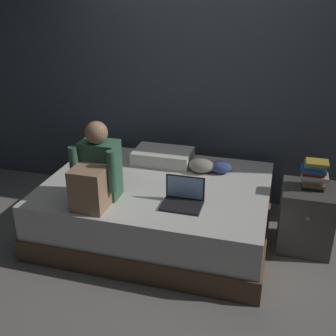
% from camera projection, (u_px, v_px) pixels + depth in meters
% --- Properties ---
extents(ground_plane, '(8.00, 8.00, 0.00)m').
position_uv_depth(ground_plane, '(170.00, 254.00, 3.59)').
color(ground_plane, gray).
extents(wall_back, '(5.60, 0.10, 2.70)m').
position_uv_depth(wall_back, '(202.00, 70.00, 4.09)').
color(wall_back, '#424751').
rests_on(wall_back, ground_plane).
extents(bed, '(2.00, 1.50, 0.52)m').
position_uv_depth(bed, '(157.00, 208.00, 3.80)').
color(bed, brown).
rests_on(bed, ground_plane).
extents(nightstand, '(0.44, 0.46, 0.57)m').
position_uv_depth(nightstand, '(306.00, 218.00, 3.59)').
color(nightstand, '#474442').
rests_on(nightstand, ground_plane).
extents(person_sitting, '(0.39, 0.44, 0.66)m').
position_uv_depth(person_sitting, '(96.00, 173.00, 3.29)').
color(person_sitting, '#38664C').
rests_on(person_sitting, bed).
extents(laptop, '(0.32, 0.23, 0.22)m').
position_uv_depth(laptop, '(183.00, 198.00, 3.31)').
color(laptop, black).
rests_on(laptop, bed).
extents(pillow, '(0.56, 0.36, 0.13)m').
position_uv_depth(pillow, '(163.00, 156.00, 4.08)').
color(pillow, silver).
rests_on(pillow, bed).
extents(book_stack, '(0.22, 0.17, 0.25)m').
position_uv_depth(book_stack, '(314.00, 174.00, 3.44)').
color(book_stack, black).
rests_on(book_stack, nightstand).
extents(clothes_pile, '(0.39, 0.22, 0.13)m').
position_uv_depth(clothes_pile, '(206.00, 166.00, 3.89)').
color(clothes_pile, gray).
rests_on(clothes_pile, bed).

